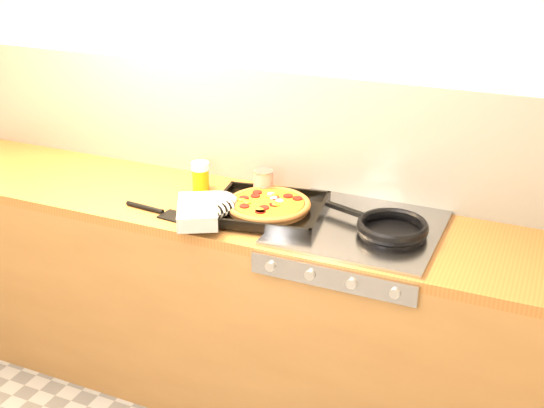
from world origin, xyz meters
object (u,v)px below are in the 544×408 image
at_px(tomato_can, 263,184).
at_px(juice_glass, 201,176).
at_px(pizza_on_tray, 249,207).
at_px(frying_pan, 391,228).

distance_m(tomato_can, juice_glass, 0.28).
relative_size(pizza_on_tray, tomato_can, 4.78).
height_order(frying_pan, tomato_can, tomato_can).
distance_m(pizza_on_tray, frying_pan, 0.55).
xyz_separation_m(frying_pan, tomato_can, (-0.58, 0.15, 0.02)).
bearing_deg(frying_pan, juice_glass, 172.36).
relative_size(frying_pan, juice_glass, 3.65).
height_order(pizza_on_tray, tomato_can, tomato_can).
xyz_separation_m(pizza_on_tray, tomato_can, (-0.03, 0.20, 0.01)).
relative_size(frying_pan, tomato_can, 3.81).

